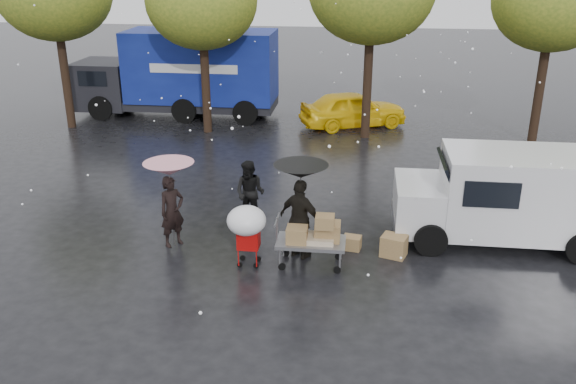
# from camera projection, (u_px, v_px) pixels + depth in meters

# --- Properties ---
(ground) EXTENTS (90.00, 90.00, 0.00)m
(ground) POSITION_uv_depth(u_px,v_px,m) (251.00, 258.00, 13.81)
(ground) COLOR black
(ground) RESTS_ON ground
(person_pink) EXTENTS (0.72, 0.73, 1.70)m
(person_pink) POSITION_uv_depth(u_px,v_px,m) (172.00, 211.00, 14.12)
(person_pink) COLOR black
(person_pink) RESTS_ON ground
(person_middle) EXTENTS (0.93, 0.80, 1.65)m
(person_middle) POSITION_uv_depth(u_px,v_px,m) (250.00, 193.00, 15.29)
(person_middle) COLOR black
(person_middle) RESTS_ON ground
(person_black) EXTENTS (1.17, 0.94, 1.85)m
(person_black) POSITION_uv_depth(u_px,v_px,m) (300.00, 219.00, 13.53)
(person_black) COLOR black
(person_black) RESTS_ON ground
(umbrella_pink) EXTENTS (1.15, 1.15, 2.05)m
(umbrella_pink) POSITION_uv_depth(u_px,v_px,m) (169.00, 169.00, 13.73)
(umbrella_pink) COLOR #4C4C4C
(umbrella_pink) RESTS_ON ground
(umbrella_black) EXTENTS (1.20, 1.20, 2.21)m
(umbrella_black) POSITION_uv_depth(u_px,v_px,m) (301.00, 171.00, 13.11)
(umbrella_black) COLOR #4C4C4C
(umbrella_black) RESTS_ON ground
(vendor_cart) EXTENTS (1.52, 0.80, 1.27)m
(vendor_cart) POSITION_uv_depth(u_px,v_px,m) (315.00, 235.00, 13.23)
(vendor_cart) COLOR slate
(vendor_cart) RESTS_ON ground
(shopping_cart) EXTENTS (0.84, 0.84, 1.46)m
(shopping_cart) POSITION_uv_depth(u_px,v_px,m) (247.00, 224.00, 12.99)
(shopping_cart) COLOR red
(shopping_cart) RESTS_ON ground
(white_van) EXTENTS (4.91, 2.18, 2.20)m
(white_van) POSITION_uv_depth(u_px,v_px,m) (509.00, 196.00, 14.21)
(white_van) COLOR silver
(white_van) RESTS_ON ground
(blue_truck) EXTENTS (8.30, 2.60, 3.50)m
(blue_truck) POSITION_uv_depth(u_px,v_px,m) (182.00, 74.00, 25.08)
(blue_truck) COLOR navy
(blue_truck) RESTS_ON ground
(box_ground_near) EXTENTS (0.66, 0.59, 0.49)m
(box_ground_near) POSITION_uv_depth(u_px,v_px,m) (394.00, 246.00, 13.81)
(box_ground_near) COLOR brown
(box_ground_near) RESTS_ON ground
(box_ground_far) EXTENTS (0.46, 0.39, 0.32)m
(box_ground_far) POSITION_uv_depth(u_px,v_px,m) (352.00, 243.00, 14.16)
(box_ground_far) COLOR brown
(box_ground_far) RESTS_ON ground
(yellow_taxi) EXTENTS (4.45, 3.13, 1.41)m
(yellow_taxi) POSITION_uv_depth(u_px,v_px,m) (353.00, 109.00, 23.83)
(yellow_taxi) COLOR yellow
(yellow_taxi) RESTS_ON ground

